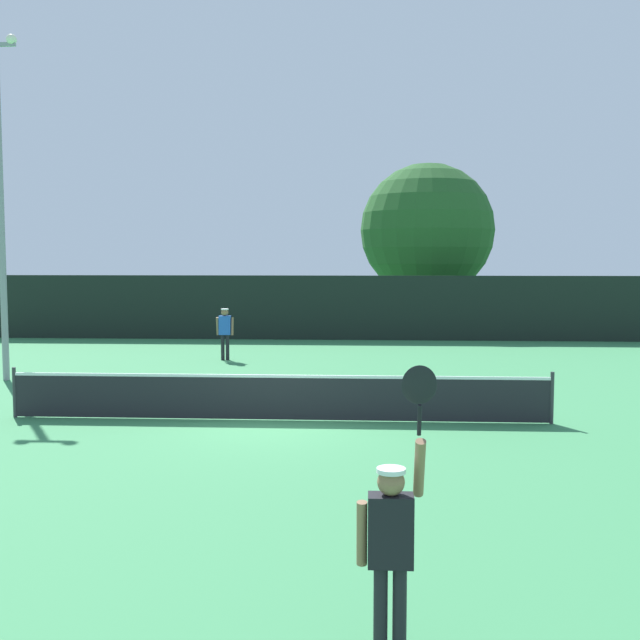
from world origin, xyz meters
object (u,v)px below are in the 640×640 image
at_px(player_receiving, 225,329).
at_px(tennis_ball, 278,408).
at_px(large_tree, 427,230).
at_px(parked_car_near, 165,311).
at_px(player_serving, 392,533).
at_px(light_pole, 0,189).

distance_m(player_receiving, tennis_ball, 8.62).
relative_size(large_tree, parked_car_near, 1.78).
relative_size(player_serving, light_pole, 0.27).
height_order(player_serving, parked_car_near, player_serving).
height_order(player_serving, player_receiving, player_serving).
bearing_deg(player_receiving, player_serving, 104.51).
distance_m(player_serving, tennis_ball, 10.78).
xyz_separation_m(tennis_ball, large_tree, (4.86, 19.87, 4.62)).
bearing_deg(large_tree, light_pole, -128.48).
distance_m(player_serving, light_pole, 17.94).
bearing_deg(player_serving, large_tree, 84.89).
xyz_separation_m(player_serving, light_pole, (-10.13, 14.21, 4.15)).
xyz_separation_m(player_serving, large_tree, (2.71, 30.37, 3.56)).
relative_size(tennis_ball, parked_car_near, 0.02).
xyz_separation_m(tennis_ball, parked_car_near, (-7.88, 20.24, 0.74)).
bearing_deg(parked_car_near, light_pole, -83.65).
relative_size(tennis_ball, light_pole, 0.01).
height_order(tennis_ball, large_tree, large_tree).
bearing_deg(light_pole, tennis_ball, -24.87).
height_order(tennis_ball, parked_car_near, parked_car_near).
bearing_deg(player_serving, parked_car_near, 108.07).
bearing_deg(parked_car_near, player_receiving, -60.03).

